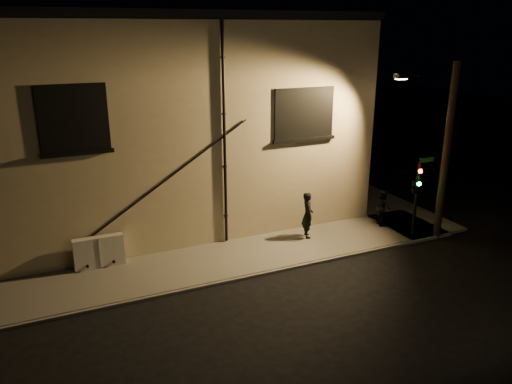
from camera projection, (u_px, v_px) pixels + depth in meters
name	position (u px, v px, depth m)	size (l,w,h in m)	color
ground	(302.00, 266.00, 18.04)	(90.00, 90.00, 0.00)	black
sidewalk	(278.00, 219.00, 22.30)	(21.00, 16.00, 0.12)	#615E57
building	(154.00, 113.00, 23.28)	(16.20, 12.23, 8.80)	tan
utility_cabinet	(99.00, 252.00, 17.56)	(1.73, 0.29, 1.14)	beige
pedestrian_a	(308.00, 215.00, 19.99)	(0.69, 0.45, 1.88)	black
pedestrian_b	(383.00, 207.00, 21.32)	(0.78, 0.60, 1.60)	black
traffic_signal	(415.00, 186.00, 19.66)	(1.12, 1.85, 3.21)	black
streetlamp_pole	(444.00, 148.00, 19.35)	(2.02, 1.39, 7.05)	black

